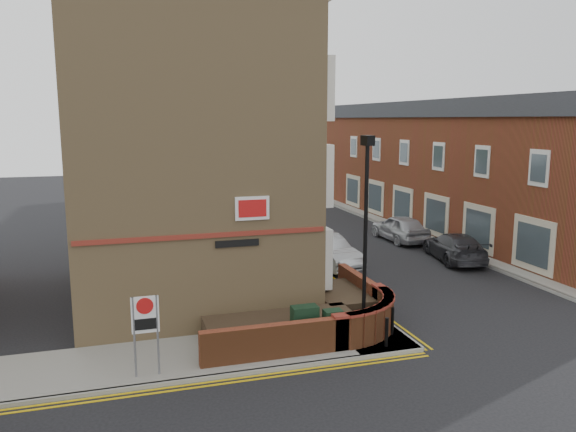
# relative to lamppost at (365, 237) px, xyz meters

# --- Properties ---
(ground) EXTENTS (120.00, 120.00, 0.00)m
(ground) POSITION_rel_lamppost_xyz_m (-1.60, -1.20, -3.34)
(ground) COLOR black
(ground) RESTS_ON ground
(pavement_corner) EXTENTS (13.00, 3.00, 0.12)m
(pavement_corner) POSITION_rel_lamppost_xyz_m (-5.10, 0.30, -3.28)
(pavement_corner) COLOR gray
(pavement_corner) RESTS_ON ground
(pavement_main) EXTENTS (2.00, 32.00, 0.12)m
(pavement_main) POSITION_rel_lamppost_xyz_m (0.40, 14.80, -3.28)
(pavement_main) COLOR gray
(pavement_main) RESTS_ON ground
(pavement_far) EXTENTS (4.00, 40.00, 0.12)m
(pavement_far) POSITION_rel_lamppost_xyz_m (11.40, 11.80, -3.28)
(pavement_far) COLOR gray
(pavement_far) RESTS_ON ground
(kerb_side) EXTENTS (13.00, 0.15, 0.12)m
(kerb_side) POSITION_rel_lamppost_xyz_m (-5.10, -1.20, -3.28)
(kerb_side) COLOR gray
(kerb_side) RESTS_ON ground
(kerb_main_near) EXTENTS (0.15, 32.00, 0.12)m
(kerb_main_near) POSITION_rel_lamppost_xyz_m (1.40, 14.80, -3.28)
(kerb_main_near) COLOR gray
(kerb_main_near) RESTS_ON ground
(kerb_main_far) EXTENTS (0.15, 40.00, 0.12)m
(kerb_main_far) POSITION_rel_lamppost_xyz_m (9.40, 11.80, -3.28)
(kerb_main_far) COLOR gray
(kerb_main_far) RESTS_ON ground
(yellow_lines_side) EXTENTS (13.00, 0.28, 0.01)m
(yellow_lines_side) POSITION_rel_lamppost_xyz_m (-5.10, -1.45, -3.34)
(yellow_lines_side) COLOR gold
(yellow_lines_side) RESTS_ON ground
(yellow_lines_main) EXTENTS (0.28, 32.00, 0.01)m
(yellow_lines_main) POSITION_rel_lamppost_xyz_m (1.65, 14.80, -3.34)
(yellow_lines_main) COLOR gold
(yellow_lines_main) RESTS_ON ground
(corner_building) EXTENTS (8.95, 10.40, 13.60)m
(corner_building) POSITION_rel_lamppost_xyz_m (-4.44, 6.80, 2.88)
(corner_building) COLOR tan
(corner_building) RESTS_ON ground
(garden_wall) EXTENTS (6.80, 6.00, 1.20)m
(garden_wall) POSITION_rel_lamppost_xyz_m (-1.60, 1.30, -3.34)
(garden_wall) COLOR brown
(garden_wall) RESTS_ON ground
(lamppost) EXTENTS (0.25, 0.50, 6.30)m
(lamppost) POSITION_rel_lamppost_xyz_m (0.00, 0.00, 0.00)
(lamppost) COLOR black
(lamppost) RESTS_ON pavement_corner
(utility_cabinet_large) EXTENTS (0.80, 0.45, 1.20)m
(utility_cabinet_large) POSITION_rel_lamppost_xyz_m (-1.90, 0.10, -2.62)
(utility_cabinet_large) COLOR black
(utility_cabinet_large) RESTS_ON pavement_corner
(utility_cabinet_small) EXTENTS (0.55, 0.40, 1.10)m
(utility_cabinet_small) POSITION_rel_lamppost_xyz_m (-1.10, -0.20, -2.67)
(utility_cabinet_small) COLOR black
(utility_cabinet_small) RESTS_ON pavement_corner
(bollard_near) EXTENTS (0.11, 0.11, 0.90)m
(bollard_near) POSITION_rel_lamppost_xyz_m (0.40, -0.80, -2.77)
(bollard_near) COLOR black
(bollard_near) RESTS_ON pavement_corner
(bollard_far) EXTENTS (0.11, 0.11, 0.90)m
(bollard_far) POSITION_rel_lamppost_xyz_m (1.00, -0.00, -2.77)
(bollard_far) COLOR black
(bollard_far) RESTS_ON pavement_corner
(zone_sign) EXTENTS (0.72, 0.07, 2.20)m
(zone_sign) POSITION_rel_lamppost_xyz_m (-6.60, -0.70, -1.70)
(zone_sign) COLOR slate
(zone_sign) RESTS_ON pavement_corner
(far_terrace) EXTENTS (5.40, 30.40, 8.00)m
(far_terrace) POSITION_rel_lamppost_xyz_m (12.90, 15.80, 0.70)
(far_terrace) COLOR brown
(far_terrace) RESTS_ON ground
(far_terrace_cream) EXTENTS (5.40, 12.40, 8.00)m
(far_terrace_cream) POSITION_rel_lamppost_xyz_m (12.90, 36.80, 0.71)
(far_terrace_cream) COLOR beige
(far_terrace_cream) RESTS_ON ground
(tree_near) EXTENTS (3.64, 3.65, 6.70)m
(tree_near) POSITION_rel_lamppost_xyz_m (0.40, 12.85, 1.36)
(tree_near) COLOR #382B1E
(tree_near) RESTS_ON pavement_main
(tree_mid) EXTENTS (4.03, 4.03, 7.42)m
(tree_mid) POSITION_rel_lamppost_xyz_m (0.40, 20.85, 1.85)
(tree_mid) COLOR #382B1E
(tree_mid) RESTS_ON pavement_main
(tree_far) EXTENTS (3.81, 3.81, 7.00)m
(tree_far) POSITION_rel_lamppost_xyz_m (0.40, 28.85, 1.57)
(tree_far) COLOR #382B1E
(tree_far) RESTS_ON pavement_main
(traffic_light_assembly) EXTENTS (0.20, 0.16, 4.20)m
(traffic_light_assembly) POSITION_rel_lamppost_xyz_m (0.80, 23.80, -0.56)
(traffic_light_assembly) COLOR black
(traffic_light_assembly) RESTS_ON pavement_main
(silver_car_near) EXTENTS (2.39, 4.76, 1.50)m
(silver_car_near) POSITION_rel_lamppost_xyz_m (2.15, 9.00, -2.60)
(silver_car_near) COLOR #A5A8AD
(silver_car_near) RESTS_ON ground
(red_car_main) EXTENTS (3.03, 4.87, 1.26)m
(red_car_main) POSITION_rel_lamppost_xyz_m (2.97, 21.29, -2.72)
(red_car_main) COLOR maroon
(red_car_main) RESTS_ON ground
(grey_car_far) EXTENTS (2.84, 5.03, 1.37)m
(grey_car_far) POSITION_rel_lamppost_xyz_m (8.59, 8.12, -2.66)
(grey_car_far) COLOR #2E2F33
(grey_car_far) RESTS_ON ground
(silver_car_far) EXTENTS (1.85, 4.47, 1.52)m
(silver_car_far) POSITION_rel_lamppost_xyz_m (8.20, 13.00, -2.59)
(silver_car_far) COLOR #A8A9B0
(silver_car_far) RESTS_ON ground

